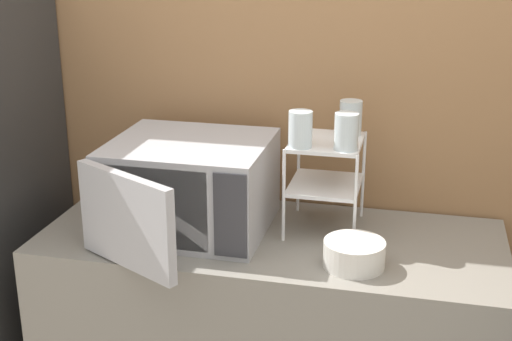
# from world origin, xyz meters

# --- Properties ---
(wall_back) EXTENTS (8.00, 0.06, 2.60)m
(wall_back) POSITION_xyz_m (0.00, 0.64, 1.30)
(wall_back) COLOR #9E7047
(wall_back) RESTS_ON ground_plane
(microwave) EXTENTS (0.50, 0.64, 0.28)m
(microwave) POSITION_xyz_m (-0.26, 0.29, 1.04)
(microwave) COLOR #ADADB2
(microwave) RESTS_ON counter
(dish_rack) EXTENTS (0.22, 0.26, 0.29)m
(dish_rack) POSITION_xyz_m (0.15, 0.40, 1.11)
(dish_rack) COLOR white
(dish_rack) RESTS_ON counter
(glass_front_left) EXTENTS (0.07, 0.07, 0.11)m
(glass_front_left) POSITION_xyz_m (0.08, 0.31, 1.25)
(glass_front_left) COLOR silver
(glass_front_left) RESTS_ON dish_rack
(glass_back_right) EXTENTS (0.07, 0.07, 0.11)m
(glass_back_right) POSITION_xyz_m (0.21, 0.47, 1.25)
(glass_back_right) COLOR silver
(glass_back_right) RESTS_ON dish_rack
(glass_front_right) EXTENTS (0.07, 0.07, 0.11)m
(glass_front_right) POSITION_xyz_m (0.22, 0.32, 1.25)
(glass_front_right) COLOR silver
(glass_front_right) RESTS_ON dish_rack
(bowl) EXTENTS (0.17, 0.17, 0.08)m
(bowl) POSITION_xyz_m (0.27, 0.15, 0.94)
(bowl) COLOR silver
(bowl) RESTS_ON counter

